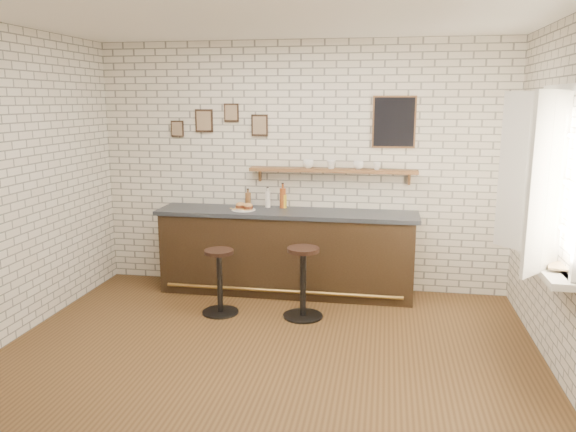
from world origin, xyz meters
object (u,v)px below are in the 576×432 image
at_px(shelf_cup_d, 377,166).
at_px(ciabatta_sandwich, 244,206).
at_px(bitters_bottle_brown, 248,199).
at_px(condiment_bottle_yellow, 284,201).
at_px(shelf_cup_a, 308,164).
at_px(bitters_bottle_white, 268,199).
at_px(shelf_cup_b, 331,164).
at_px(sandwich_plate, 244,210).
at_px(shelf_cup_c, 358,165).
at_px(bar_counter, 286,252).
at_px(book_upper, 548,265).
at_px(bitters_bottle_amber, 283,198).
at_px(book_lower, 547,266).
at_px(bar_stool_left, 220,280).
at_px(bar_stool_right, 303,280).

bearing_deg(shelf_cup_d, ciabatta_sandwich, 176.39).
bearing_deg(ciabatta_sandwich, bitters_bottle_brown, 92.81).
bearing_deg(condiment_bottle_yellow, shelf_cup_a, 3.01).
xyz_separation_m(bitters_bottle_white, shelf_cup_b, (0.77, 0.02, 0.44)).
relative_size(ciabatta_sandwich, bitters_bottle_white, 0.98).
bearing_deg(sandwich_plate, bitters_bottle_brown, 90.25).
height_order(bitters_bottle_white, shelf_cup_c, shelf_cup_c).
relative_size(bar_counter, book_upper, 12.58).
xyz_separation_m(ciabatta_sandwich, shelf_cup_d, (1.54, 0.25, 0.48)).
xyz_separation_m(bar_counter, shelf_cup_b, (0.51, 0.20, 1.04)).
bearing_deg(bitters_bottle_amber, ciabatta_sandwich, -151.39).
xyz_separation_m(bitters_bottle_amber, condiment_bottle_yellow, (0.02, -0.00, -0.04)).
height_order(bar_counter, shelf_cup_b, shelf_cup_b).
xyz_separation_m(sandwich_plate, book_lower, (3.01, -1.57, -0.08)).
relative_size(shelf_cup_b, shelf_cup_c, 0.89).
bearing_deg(shelf_cup_d, book_lower, -63.88).
distance_m(sandwich_plate, bitters_bottle_white, 0.35).
xyz_separation_m(bar_stool_left, book_upper, (3.10, -0.84, 0.58)).
height_order(ciabatta_sandwich, bitters_bottle_brown, bitters_bottle_brown).
distance_m(bar_counter, shelf_cup_c, 1.35).
bearing_deg(condiment_bottle_yellow, book_lower, -35.06).
height_order(bar_stool_left, shelf_cup_c, shelf_cup_c).
distance_m(bar_stool_right, shelf_cup_a, 1.49).
relative_size(shelf_cup_a, book_upper, 0.53).
bearing_deg(book_lower, shelf_cup_b, 109.89).
bearing_deg(book_upper, bitters_bottle_amber, 160.23).
bearing_deg(shelf_cup_a, bar_counter, -158.94).
xyz_separation_m(condiment_bottle_yellow, shelf_cup_d, (1.11, 0.02, 0.44)).
bearing_deg(condiment_bottle_yellow, book_upper, -35.52).
distance_m(sandwich_plate, shelf_cup_d, 1.66).
height_order(bitters_bottle_brown, shelf_cup_c, shelf_cup_c).
relative_size(condiment_bottle_yellow, shelf_cup_d, 2.26).
xyz_separation_m(ciabatta_sandwich, bitters_bottle_amber, (0.42, 0.23, 0.08)).
distance_m(sandwich_plate, ciabatta_sandwich, 0.05).
distance_m(bitters_bottle_brown, book_lower, 3.51).
bearing_deg(bar_stool_left, shelf_cup_d, 31.55).
distance_m(shelf_cup_b, book_lower, 2.77).
bearing_deg(book_upper, bitters_bottle_brown, 164.33).
distance_m(sandwich_plate, bar_stool_left, 0.99).
bearing_deg(bar_stool_right, shelf_cup_a, 95.04).
relative_size(bar_counter, bitters_bottle_amber, 10.08).
bearing_deg(shelf_cup_a, book_lower, -58.35).
bearing_deg(bitters_bottle_white, shelf_cup_c, 0.81).
bearing_deg(shelf_cup_c, bar_stool_left, 139.88).
bearing_deg(shelf_cup_c, book_upper, -123.17).
bearing_deg(shelf_cup_d, bitters_bottle_white, 167.99).
bearing_deg(bar_stool_right, bitters_bottle_brown, 131.21).
relative_size(bar_counter, shelf_cup_d, 33.51).
height_order(condiment_bottle_yellow, book_upper, condiment_bottle_yellow).
bearing_deg(book_upper, shelf_cup_c, 147.80).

